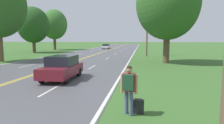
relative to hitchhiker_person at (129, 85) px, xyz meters
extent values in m
cube|color=silver|center=(-4.44, 3.08, -1.11)|extent=(0.12, 3.00, 0.00)
cube|color=silver|center=(-4.44, 12.08, -1.11)|extent=(0.12, 3.00, 0.00)
cube|color=silver|center=(-4.44, 21.08, -1.11)|extent=(0.12, 3.00, 0.00)
cube|color=silver|center=(-4.44, 30.08, -1.11)|extent=(0.12, 3.00, 0.00)
cube|color=silver|center=(-4.44, 39.08, -1.11)|extent=(0.12, 3.00, 0.00)
cube|color=silver|center=(-4.44, 48.08, -1.11)|extent=(0.12, 3.00, 0.00)
cube|color=silver|center=(-4.44, 57.08, -1.11)|extent=(0.12, 3.00, 0.00)
cube|color=silver|center=(-4.44, 66.08, -1.11)|extent=(0.12, 3.00, 0.00)
cube|color=silver|center=(-4.44, 75.08, -1.11)|extent=(0.12, 3.00, 0.00)
cube|color=silver|center=(-4.44, 84.08, -1.11)|extent=(0.12, 3.00, 0.00)
cube|color=silver|center=(-4.44, 93.08, -1.11)|extent=(0.12, 3.00, 0.00)
cube|color=silver|center=(-4.44, 102.08, -1.11)|extent=(0.12, 3.00, 0.00)
cube|color=silver|center=(-11.36, 12.08, -1.11)|extent=(0.12, 3.00, 0.00)
cube|color=silver|center=(-11.36, 21.08, -1.11)|extent=(0.12, 3.00, 0.00)
cube|color=silver|center=(-11.36, 30.08, -1.11)|extent=(0.12, 3.00, 0.00)
cube|color=silver|center=(-11.36, 39.08, -1.11)|extent=(0.12, 3.00, 0.00)
cube|color=silver|center=(-11.36, 48.08, -1.11)|extent=(0.12, 3.00, 0.00)
cube|color=silver|center=(-11.36, 57.08, -1.11)|extent=(0.12, 3.00, 0.00)
cube|color=silver|center=(-11.36, 66.08, -1.11)|extent=(0.12, 3.00, 0.00)
cube|color=silver|center=(-11.36, 75.08, -1.11)|extent=(0.12, 3.00, 0.00)
cube|color=silver|center=(-11.36, 84.08, -1.11)|extent=(0.12, 3.00, 0.00)
cube|color=silver|center=(-11.36, 93.08, -1.11)|extent=(0.12, 3.00, 0.00)
cube|color=silver|center=(-11.36, 102.08, -1.11)|extent=(0.12, 3.00, 0.00)
cylinder|color=#475175|center=(-0.09, 0.13, -0.68)|extent=(0.15, 0.15, 0.88)
cylinder|color=#475175|center=(0.10, -0.05, -0.68)|extent=(0.15, 0.15, 0.88)
cube|color=#993333|center=(0.00, 0.04, 0.09)|extent=(0.50, 0.25, 0.66)
sphere|color=tan|center=(0.00, 0.04, 0.56)|extent=(0.24, 0.24, 0.24)
sphere|color=#2D2319|center=(0.00, 0.04, 0.60)|extent=(0.22, 0.22, 0.22)
cylinder|color=tan|center=(-0.26, 0.07, 0.03)|extent=(0.10, 0.10, 0.70)
cylinder|color=tan|center=(0.27, 0.02, 0.03)|extent=(0.10, 0.10, 0.70)
cube|color=#1E472D|center=(-0.01, -0.15, 0.13)|extent=(0.40, 0.22, 0.56)
cube|color=black|center=(0.35, 0.19, -0.86)|extent=(0.43, 0.20, 0.53)
cylinder|color=black|center=(0.35, 0.19, -0.55)|extent=(0.29, 0.05, 0.02)
cylinder|color=brown|center=(1.21, 26.01, 3.19)|extent=(0.24, 0.24, 8.61)
cube|color=brown|center=(1.21, 26.01, 6.89)|extent=(1.80, 0.12, 0.10)
cylinder|color=brown|center=(-16.87, 15.26, 0.86)|extent=(0.67, 0.67, 3.95)
cylinder|color=brown|center=(-21.69, 31.52, 0.37)|extent=(0.64, 0.64, 2.98)
ellipsoid|color=#234C1E|center=(-21.69, 31.52, 4.58)|extent=(6.39, 6.39, 7.34)
cylinder|color=brown|center=(-21.92, 41.99, 0.76)|extent=(0.66, 0.66, 3.75)
ellipsoid|color=#386B2D|center=(-21.92, 41.99, 5.44)|extent=(6.60, 6.60, 7.59)
cylinder|color=brown|center=(3.24, 16.73, 0.76)|extent=(0.71, 0.71, 3.75)
ellipsoid|color=#2D5B23|center=(3.24, 16.73, 5.66)|extent=(7.13, 7.13, 8.20)
cylinder|color=black|center=(-4.15, 4.53, -0.78)|extent=(0.21, 0.69, 0.69)
cylinder|color=black|center=(-5.77, 4.51, -0.78)|extent=(0.21, 0.69, 0.69)
cylinder|color=black|center=(-4.19, 7.16, -0.78)|extent=(0.21, 0.69, 0.69)
cylinder|color=black|center=(-5.81, 7.13, -0.78)|extent=(0.21, 0.69, 0.69)
cube|color=maroon|center=(-4.98, 5.83, -0.48)|extent=(1.89, 4.26, 0.67)
cube|color=#1E232D|center=(-4.98, 6.00, 0.19)|extent=(1.64, 2.35, 0.66)
cylinder|color=black|center=(-10.69, 51.06, -0.76)|extent=(0.22, 0.72, 0.71)
cylinder|color=black|center=(-9.02, 51.11, -0.76)|extent=(0.22, 0.72, 0.71)
cylinder|color=black|center=(-10.61, 48.42, -0.76)|extent=(0.22, 0.72, 0.71)
cylinder|color=black|center=(-8.94, 48.47, -0.76)|extent=(0.22, 0.72, 0.71)
cube|color=white|center=(-9.82, 49.77, -0.52)|extent=(2.00, 4.32, 0.56)
cube|color=#1E232D|center=(-9.82, 49.77, 0.06)|extent=(1.74, 3.04, 0.59)
camera|label=1|loc=(0.45, -7.07, 1.64)|focal=32.00mm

